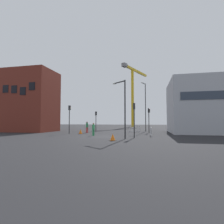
{
  "coord_description": "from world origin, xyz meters",
  "views": [
    {
      "loc": [
        6.18,
        -20.6,
        1.83
      ],
      "look_at": [
        0.0,
        7.7,
        3.38
      ],
      "focal_mm": 28.24,
      "sensor_mm": 36.0,
      "label": 1
    }
  ],
  "objects_px": {
    "pedestrian_walking": "(93,128)",
    "traffic_cone_striped": "(81,132)",
    "traffic_light_verge": "(69,115)",
    "traffic_light_far": "(149,116)",
    "pedestrian_waiting": "(87,126)",
    "construction_crane": "(133,87)",
    "streetlamp_tall": "(145,104)",
    "traffic_light_median": "(96,118)",
    "traffic_light_island": "(134,114)",
    "streetlamp_short": "(123,103)",
    "traffic_cone_on_verge": "(113,137)"
  },
  "relations": [
    {
      "from": "pedestrian_walking",
      "to": "traffic_cone_striped",
      "type": "height_order",
      "value": "pedestrian_walking"
    },
    {
      "from": "traffic_light_verge",
      "to": "traffic_light_far",
      "type": "relative_size",
      "value": 1.07
    },
    {
      "from": "traffic_cone_striped",
      "to": "pedestrian_waiting",
      "type": "bearing_deg",
      "value": 88.47
    },
    {
      "from": "construction_crane",
      "to": "streetlamp_tall",
      "type": "distance_m",
      "value": 28.65
    },
    {
      "from": "streetlamp_tall",
      "to": "traffic_light_median",
      "type": "distance_m",
      "value": 9.4
    },
    {
      "from": "construction_crane",
      "to": "traffic_cone_striped",
      "type": "distance_m",
      "value": 37.85
    },
    {
      "from": "traffic_light_verge",
      "to": "pedestrian_walking",
      "type": "height_order",
      "value": "traffic_light_verge"
    },
    {
      "from": "streetlamp_tall",
      "to": "traffic_cone_striped",
      "type": "xyz_separation_m",
      "value": [
        -9.13,
        -8.24,
        -4.76
      ]
    },
    {
      "from": "construction_crane",
      "to": "traffic_light_verge",
      "type": "distance_m",
      "value": 37.21
    },
    {
      "from": "pedestrian_waiting",
      "to": "traffic_light_far",
      "type": "bearing_deg",
      "value": 13.93
    },
    {
      "from": "traffic_light_median",
      "to": "traffic_light_island",
      "type": "relative_size",
      "value": 0.94
    },
    {
      "from": "pedestrian_walking",
      "to": "streetlamp_short",
      "type": "bearing_deg",
      "value": -35.06
    },
    {
      "from": "construction_crane",
      "to": "traffic_light_median",
      "type": "height_order",
      "value": "construction_crane"
    },
    {
      "from": "construction_crane",
      "to": "traffic_cone_on_verge",
      "type": "height_order",
      "value": "construction_crane"
    },
    {
      "from": "traffic_light_median",
      "to": "pedestrian_waiting",
      "type": "height_order",
      "value": "traffic_light_median"
    },
    {
      "from": "traffic_light_island",
      "to": "streetlamp_short",
      "type": "bearing_deg",
      "value": -127.61
    },
    {
      "from": "traffic_light_median",
      "to": "traffic_cone_striped",
      "type": "distance_m",
      "value": 7.07
    },
    {
      "from": "streetlamp_tall",
      "to": "traffic_light_island",
      "type": "xyz_separation_m",
      "value": [
        -0.86,
        -12.78,
        -2.47
      ]
    },
    {
      "from": "construction_crane",
      "to": "traffic_cone_on_verge",
      "type": "bearing_deg",
      "value": -87.14
    },
    {
      "from": "traffic_cone_on_verge",
      "to": "pedestrian_waiting",
      "type": "bearing_deg",
      "value": 121.88
    },
    {
      "from": "construction_crane",
      "to": "traffic_light_verge",
      "type": "bearing_deg",
      "value": -100.06
    },
    {
      "from": "construction_crane",
      "to": "traffic_light_far",
      "type": "height_order",
      "value": "construction_crane"
    },
    {
      "from": "streetlamp_tall",
      "to": "streetlamp_short",
      "type": "distance_m",
      "value": 14.31
    },
    {
      "from": "construction_crane",
      "to": "traffic_light_median",
      "type": "relative_size",
      "value": 5.53
    },
    {
      "from": "traffic_cone_on_verge",
      "to": "traffic_light_verge",
      "type": "bearing_deg",
      "value": 136.44
    },
    {
      "from": "traffic_light_far",
      "to": "traffic_cone_striped",
      "type": "distance_m",
      "value": 11.23
    },
    {
      "from": "pedestrian_waiting",
      "to": "traffic_cone_striped",
      "type": "height_order",
      "value": "pedestrian_waiting"
    },
    {
      "from": "traffic_light_verge",
      "to": "pedestrian_waiting",
      "type": "bearing_deg",
      "value": 51.57
    },
    {
      "from": "traffic_light_island",
      "to": "pedestrian_waiting",
      "type": "bearing_deg",
      "value": 139.25
    },
    {
      "from": "traffic_light_median",
      "to": "traffic_cone_striped",
      "type": "relative_size",
      "value": 5.26
    },
    {
      "from": "streetlamp_tall",
      "to": "pedestrian_waiting",
      "type": "distance_m",
      "value": 11.45
    },
    {
      "from": "construction_crane",
      "to": "traffic_light_island",
      "type": "bearing_deg",
      "value": -84.39
    },
    {
      "from": "construction_crane",
      "to": "pedestrian_walking",
      "type": "relative_size",
      "value": 12.39
    },
    {
      "from": "traffic_light_island",
      "to": "pedestrian_walking",
      "type": "height_order",
      "value": "traffic_light_island"
    },
    {
      "from": "streetlamp_short",
      "to": "pedestrian_walking",
      "type": "bearing_deg",
      "value": 144.94
    },
    {
      "from": "construction_crane",
      "to": "streetlamp_short",
      "type": "relative_size",
      "value": 3.24
    },
    {
      "from": "traffic_light_island",
      "to": "traffic_cone_striped",
      "type": "relative_size",
      "value": 5.6
    },
    {
      "from": "streetlamp_short",
      "to": "traffic_light_verge",
      "type": "bearing_deg",
      "value": 146.6
    },
    {
      "from": "traffic_light_verge",
      "to": "construction_crane",
      "type": "bearing_deg",
      "value": 79.94
    },
    {
      "from": "traffic_light_median",
      "to": "traffic_cone_striped",
      "type": "xyz_separation_m",
      "value": [
        -0.23,
        -6.73,
        -2.15
      ]
    },
    {
      "from": "streetlamp_short",
      "to": "traffic_light_island",
      "type": "xyz_separation_m",
      "value": [
        1.03,
        1.34,
        -1.15
      ]
    },
    {
      "from": "traffic_light_median",
      "to": "traffic_light_island",
      "type": "height_order",
      "value": "traffic_light_island"
    },
    {
      "from": "traffic_light_verge",
      "to": "traffic_cone_on_verge",
      "type": "distance_m",
      "value": 11.82
    },
    {
      "from": "traffic_light_verge",
      "to": "traffic_cone_striped",
      "type": "distance_m",
      "value": 3.11
    },
    {
      "from": "streetlamp_tall",
      "to": "construction_crane",
      "type": "bearing_deg",
      "value": 100.01
    },
    {
      "from": "streetlamp_tall",
      "to": "traffic_light_verge",
      "type": "height_order",
      "value": "streetlamp_tall"
    },
    {
      "from": "streetlamp_short",
      "to": "traffic_light_island",
      "type": "relative_size",
      "value": 1.6
    },
    {
      "from": "pedestrian_waiting",
      "to": "traffic_cone_striped",
      "type": "bearing_deg",
      "value": -91.53
    },
    {
      "from": "pedestrian_walking",
      "to": "traffic_light_island",
      "type": "bearing_deg",
      "value": -17.46
    },
    {
      "from": "streetlamp_short",
      "to": "construction_crane",
      "type": "bearing_deg",
      "value": 93.99
    }
  ]
}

